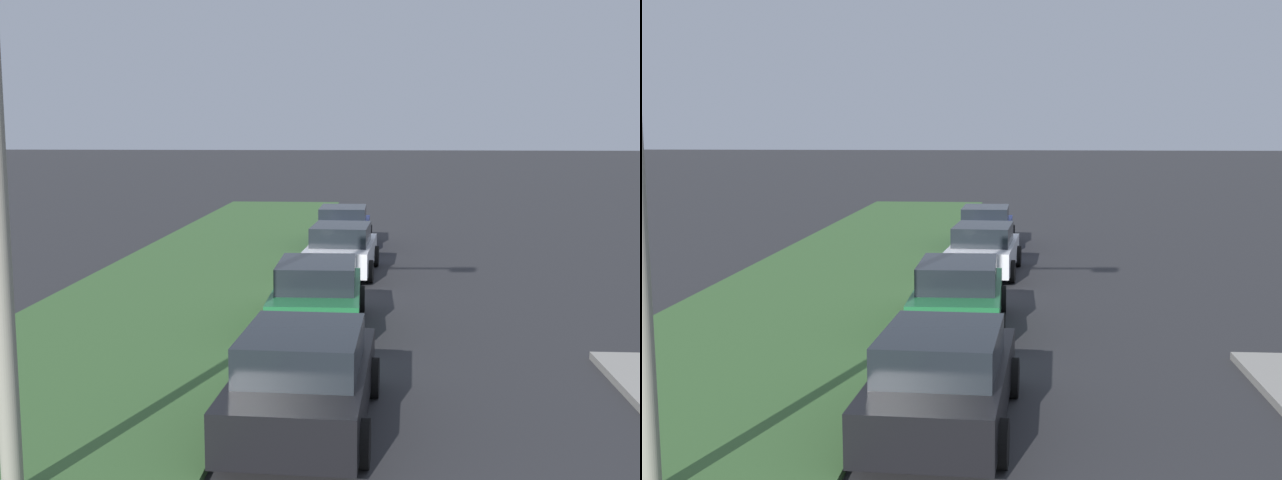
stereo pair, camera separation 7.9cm
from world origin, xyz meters
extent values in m
cube|color=#3D6633|center=(10.00, 6.14, 0.06)|extent=(60.00, 6.00, 0.12)
cube|color=black|center=(6.29, 2.08, 0.57)|extent=(4.38, 1.99, 0.70)
cube|color=black|center=(6.09, 2.09, 1.19)|extent=(2.27, 1.70, 0.55)
cylinder|color=black|center=(7.68, 2.92, 0.32)|extent=(0.65, 0.25, 0.64)
cylinder|color=black|center=(7.60, 1.12, 0.32)|extent=(0.65, 0.25, 0.64)
cylinder|color=black|center=(4.98, 3.04, 0.32)|extent=(0.65, 0.25, 0.64)
cylinder|color=black|center=(4.90, 1.24, 0.32)|extent=(0.65, 0.25, 0.64)
cube|color=#1E6B38|center=(12.05, 2.31, 0.57)|extent=(4.32, 1.86, 0.70)
cube|color=black|center=(11.85, 2.31, 1.19)|extent=(2.22, 1.63, 0.55)
cylinder|color=black|center=(13.39, 3.23, 0.32)|extent=(0.64, 0.23, 0.64)
cylinder|color=black|center=(13.41, 1.43, 0.32)|extent=(0.64, 0.23, 0.64)
cylinder|color=black|center=(10.69, 3.19, 0.32)|extent=(0.64, 0.23, 0.64)
cylinder|color=black|center=(10.71, 1.39, 0.32)|extent=(0.64, 0.23, 0.64)
cube|color=silver|center=(18.47, 2.07, 0.57)|extent=(4.40, 2.05, 0.70)
cube|color=black|center=(18.27, 2.08, 1.19)|extent=(2.29, 1.73, 0.55)
cylinder|color=black|center=(19.87, 2.88, 0.32)|extent=(0.65, 0.26, 0.64)
cylinder|color=black|center=(19.77, 1.09, 0.32)|extent=(0.65, 0.26, 0.64)
cylinder|color=black|center=(17.18, 3.05, 0.32)|extent=(0.65, 0.26, 0.64)
cylinder|color=black|center=(17.07, 1.25, 0.32)|extent=(0.65, 0.26, 0.64)
cube|color=#23389E|center=(23.86, 2.24, 0.57)|extent=(4.32, 1.86, 0.70)
cube|color=black|center=(23.66, 2.24, 1.19)|extent=(2.22, 1.63, 0.55)
cylinder|color=black|center=(25.22, 3.12, 0.32)|extent=(0.64, 0.23, 0.64)
cylinder|color=black|center=(25.20, 1.32, 0.32)|extent=(0.64, 0.23, 0.64)
cylinder|color=black|center=(22.52, 3.16, 0.32)|extent=(0.64, 0.23, 0.64)
cylinder|color=black|center=(22.50, 1.36, 0.32)|extent=(0.64, 0.23, 0.64)
camera|label=1|loc=(-4.70, 1.09, 4.25)|focal=44.90mm
camera|label=2|loc=(-4.69, 1.01, 4.25)|focal=44.90mm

